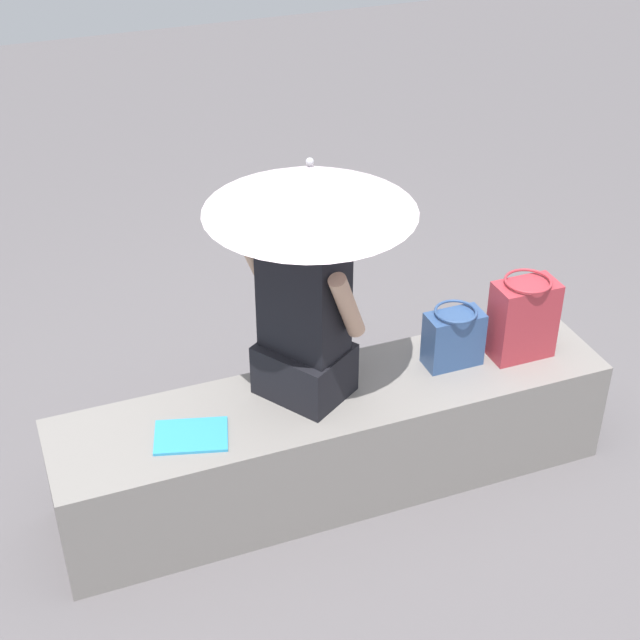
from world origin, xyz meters
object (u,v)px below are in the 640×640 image
person_seated (304,311)px  handbag_black (454,338)px  tote_bag_canvas (523,318)px  parasol (310,189)px  magazine (191,436)px

person_seated → handbag_black: bearing=-3.5°
handbag_black → tote_bag_canvas: 0.31m
handbag_black → parasol: bearing=171.6°
tote_bag_canvas → magazine: size_ratio=1.32×
parasol → magazine: 1.05m
handbag_black → tote_bag_canvas: tote_bag_canvas is taller
person_seated → magazine: person_seated is taller
handbag_black → magazine: size_ratio=0.94×
person_seated → handbag_black: size_ratio=3.41×
tote_bag_canvas → magazine: bearing=-178.5°
handbag_black → tote_bag_canvas: (0.30, -0.04, 0.05)m
person_seated → tote_bag_canvas: 0.98m
person_seated → parasol: parasol is taller
handbag_black → magazine: handbag_black is taller
person_seated → tote_bag_canvas: size_ratio=2.44×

